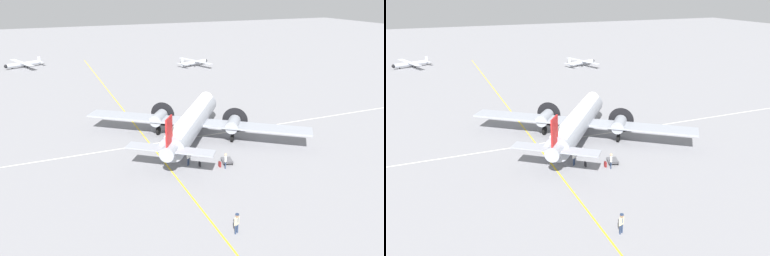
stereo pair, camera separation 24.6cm
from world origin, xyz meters
The scene contains 12 objects.
ground_plane centered at (0.00, 0.00, 0.00)m, with size 300.00×300.00×0.00m, color gray.
apron_line_eastwest centered at (0.00, -4.88, 0.00)m, with size 120.00×0.16×0.01m.
apron_line_northsouth centered at (-1.21, 0.00, 0.00)m, with size 0.16×120.00×0.01m.
airliner_main centered at (-0.36, 0.27, 2.61)m, with size 20.47×23.65×6.06m.
crew_foreground centered at (17.85, -3.75, 1.08)m, with size 0.38×0.54×1.72m.
passenger_boarding centered at (5.72, -2.78, 1.09)m, with size 0.46×0.46×1.77m.
ramp_agent centered at (7.81, 0.47, 1.03)m, with size 0.53×0.34×1.68m.
suitcase_near_door centered at (6.41, -1.78, 0.25)m, with size 0.39×0.12×0.53m.
suitcase_upright_spare centered at (7.31, 0.09, 0.29)m, with size 0.37×0.17×0.61m.
baggage_cart centered at (6.76, 1.21, 0.27)m, with size 1.86×1.46×0.56m.
light_aircraft_distant centered at (-42.49, 18.28, 0.85)m, with size 10.63×8.16×2.07m.
light_aircraft_taxiing centered at (-55.77, -19.23, 0.87)m, with size 10.95×8.47×2.15m.
Camera 1 is at (38.44, -15.91, 17.49)m, focal length 35.00 mm.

